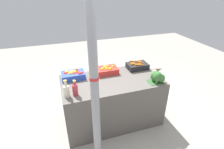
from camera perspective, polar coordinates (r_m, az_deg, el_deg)
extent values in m
plane|color=gray|center=(3.37, 0.00, -14.28)|extent=(10.00, 10.00, 0.00)
cube|color=#56514C|center=(3.11, 0.00, -8.52)|extent=(1.65, 0.86, 0.84)
cylinder|color=gray|center=(1.98, -5.71, -4.29)|extent=(0.10, 0.10, 2.43)
cylinder|color=red|center=(1.92, -5.88, -1.22)|extent=(0.11, 0.11, 0.03)
cube|color=#2847B7|center=(2.97, -12.57, -0.30)|extent=(0.37, 0.26, 0.10)
sphere|color=gold|center=(2.99, -13.02, 0.71)|extent=(0.08, 0.08, 0.08)
sphere|color=gold|center=(2.94, -13.41, 0.19)|extent=(0.08, 0.08, 0.08)
sphere|color=red|center=(2.93, -12.30, 0.12)|extent=(0.07, 0.07, 0.07)
sphere|color=red|center=(3.02, -11.64, 1.28)|extent=(0.07, 0.07, 0.07)
sphere|color=gold|center=(2.96, -11.99, 0.74)|extent=(0.07, 0.07, 0.07)
sphere|color=red|center=(2.91, -9.93, 0.37)|extent=(0.06, 0.06, 0.06)
sphere|color=gold|center=(3.01, -14.55, 0.60)|extent=(0.08, 0.08, 0.08)
sphere|color=gold|center=(3.04, -11.59, 1.26)|extent=(0.06, 0.06, 0.06)
sphere|color=red|center=(2.90, -10.35, 0.21)|extent=(0.07, 0.07, 0.07)
sphere|color=red|center=(2.94, -10.91, 0.51)|extent=(0.07, 0.07, 0.07)
sphere|color=gold|center=(2.99, -14.44, 0.69)|extent=(0.06, 0.06, 0.06)
sphere|color=red|center=(2.97, -14.89, 0.16)|extent=(0.08, 0.08, 0.08)
cube|color=red|center=(3.07, -1.71, 1.31)|extent=(0.37, 0.26, 0.10)
sphere|color=orange|center=(3.00, -3.17, 1.59)|extent=(0.07, 0.07, 0.07)
sphere|color=orange|center=(3.11, -1.39, 2.56)|extent=(0.07, 0.07, 0.07)
sphere|color=orange|center=(3.00, -0.62, 1.62)|extent=(0.08, 0.08, 0.08)
sphere|color=orange|center=(3.06, -2.29, 2.25)|extent=(0.08, 0.08, 0.08)
sphere|color=orange|center=(3.01, -1.72, 1.74)|extent=(0.07, 0.07, 0.07)
sphere|color=orange|center=(3.11, 0.32, 2.46)|extent=(0.08, 0.08, 0.08)
cube|color=black|center=(3.27, 8.26, 2.75)|extent=(0.37, 0.26, 0.10)
cone|color=orange|center=(3.31, 8.91, 4.48)|extent=(0.13, 0.06, 0.03)
cone|color=orange|center=(3.18, 8.43, 3.34)|extent=(0.13, 0.06, 0.03)
cone|color=orange|center=(3.22, 10.11, 3.36)|extent=(0.12, 0.06, 0.02)
cone|color=orange|center=(3.27, 9.55, 4.06)|extent=(0.13, 0.06, 0.03)
cone|color=orange|center=(3.17, 9.62, 3.19)|extent=(0.15, 0.06, 0.02)
cone|color=orange|center=(3.24, 9.60, 3.64)|extent=(0.17, 0.05, 0.02)
cone|color=orange|center=(3.22, 7.23, 3.60)|extent=(0.14, 0.06, 0.03)
cone|color=orange|center=(3.19, 7.31, 3.49)|extent=(0.15, 0.03, 0.03)
cone|color=orange|center=(3.24, 7.21, 3.88)|extent=(0.15, 0.06, 0.03)
cone|color=orange|center=(3.30, 6.90, 4.39)|extent=(0.13, 0.06, 0.02)
cube|color=#2D602D|center=(2.90, 13.89, -2.30)|extent=(0.22, 0.18, 0.01)
ellipsoid|color=#427F3D|center=(2.90, 14.04, -0.21)|extent=(0.15, 0.15, 0.14)
cylinder|color=#B2C693|center=(2.94, 13.88, -1.52)|extent=(0.03, 0.03, 0.02)
ellipsoid|color=#387033|center=(2.88, 13.77, -0.48)|extent=(0.13, 0.13, 0.17)
cylinder|color=#B2C693|center=(2.91, 13.61, -1.78)|extent=(0.03, 0.03, 0.02)
ellipsoid|color=#387033|center=(2.86, 15.62, -1.13)|extent=(0.13, 0.13, 0.14)
cylinder|color=#B2C693|center=(2.89, 15.46, -2.22)|extent=(0.03, 0.03, 0.02)
ellipsoid|color=#387033|center=(2.82, 14.60, -0.64)|extent=(0.14, 0.14, 0.17)
cylinder|color=#B2C693|center=(2.87, 14.37, -2.34)|extent=(0.03, 0.03, 0.02)
cylinder|color=beige|center=(2.50, -14.63, -5.41)|extent=(0.08, 0.08, 0.17)
cone|color=beige|center=(2.45, -14.91, -3.48)|extent=(0.08, 0.08, 0.03)
cylinder|color=beige|center=(2.43, -15.02, -2.69)|extent=(0.04, 0.04, 0.05)
cylinder|color=gold|center=(2.42, -15.11, -2.02)|extent=(0.04, 0.04, 0.01)
cylinder|color=#B2333D|center=(2.51, -11.91, -5.01)|extent=(0.08, 0.08, 0.17)
cone|color=#B2333D|center=(2.46, -12.13, -3.15)|extent=(0.08, 0.08, 0.02)
cylinder|color=#B2333D|center=(2.45, -12.19, -2.58)|extent=(0.04, 0.04, 0.04)
cylinder|color=gold|center=(2.43, -12.25, -2.05)|extent=(0.04, 0.04, 0.01)
cube|color=#4C3D2D|center=(2.81, 14.74, 1.22)|extent=(0.02, 0.02, 0.01)
ellipsoid|color=#7A664C|center=(2.80, 14.79, 1.64)|extent=(0.08, 0.06, 0.04)
sphere|color=#897556|center=(2.80, 15.68, 1.80)|extent=(0.03, 0.03, 0.03)
cone|color=#4C3D28|center=(2.81, 15.92, 1.79)|extent=(0.02, 0.01, 0.01)
cube|color=#7A664C|center=(2.79, 13.71, 1.78)|extent=(0.04, 0.03, 0.01)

